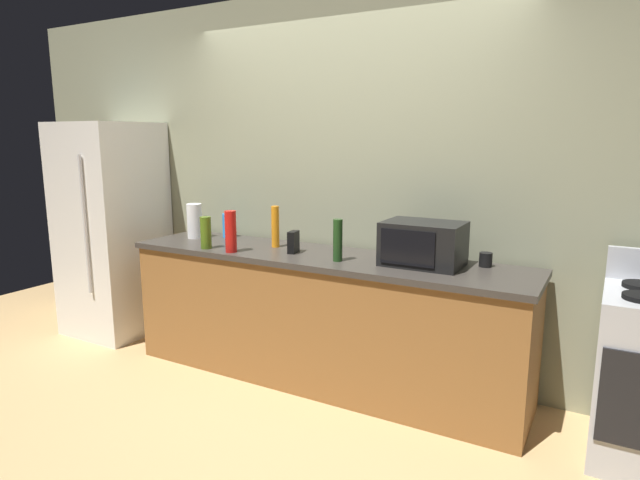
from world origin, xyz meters
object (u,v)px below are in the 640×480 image
object	(u,v)px
cordless_phone	(293,242)
bottle_spray_cleaner	(227,225)
paper_towel_roll	(195,221)
bottle_wine	(338,240)
bottle_hot_sauce	(231,232)
refrigerator	(112,229)
bottle_dish_soap	(275,227)
bottle_olive_oil	(206,233)
microwave	(423,244)
mug_black	(486,260)

from	to	relation	value
cordless_phone	bottle_spray_cleaner	bearing A→B (deg)	151.90
paper_towel_roll	bottle_wine	world-z (taller)	same
cordless_phone	bottle_wine	distance (m)	0.39
paper_towel_roll	bottle_hot_sauce	xyz separation A→B (m)	(0.58, -0.28, 0.01)
refrigerator	cordless_phone	distance (m)	1.87
bottle_dish_soap	bottle_olive_oil	world-z (taller)	bottle_dish_soap
bottle_wine	refrigerator	bearing A→B (deg)	177.12
microwave	bottle_spray_cleaner	world-z (taller)	microwave
refrigerator	paper_towel_roll	world-z (taller)	refrigerator
refrigerator	bottle_wine	xyz separation A→B (m)	(2.24, -0.11, 0.14)
bottle_olive_oil	paper_towel_roll	bearing A→B (deg)	142.38
refrigerator	bottle_hot_sauce	distance (m)	1.50
refrigerator	bottle_wine	world-z (taller)	refrigerator
microwave	bottle_olive_oil	distance (m)	1.53
bottle_spray_cleaner	bottle_hot_sauce	xyz separation A→B (m)	(0.38, -0.43, 0.05)
bottle_dish_soap	mug_black	distance (m)	1.46
cordless_phone	bottle_spray_cleaner	world-z (taller)	bottle_spray_cleaner
paper_towel_roll	mug_black	distance (m)	2.21
cordless_phone	bottle_hot_sauce	bearing A→B (deg)	-164.93
bottle_wine	bottle_hot_sauce	distance (m)	0.78
bottle_spray_cleaner	mug_black	size ratio (longest dim) A/B	2.16
mug_black	refrigerator	bearing A→B (deg)	-176.39
microwave	cordless_phone	size ratio (longest dim) A/B	3.20
bottle_spray_cleaner	mug_black	distance (m)	2.00
bottle_wine	paper_towel_roll	bearing A→B (deg)	173.10
bottle_spray_cleaner	bottle_wine	size ratio (longest dim) A/B	0.70
microwave	bottle_wine	distance (m)	0.53
refrigerator	bottle_olive_oil	size ratio (longest dim) A/B	7.91
cordless_phone	microwave	bearing A→B (deg)	-5.32
bottle_dish_soap	mug_black	bearing A→B (deg)	5.17
bottle_spray_cleaner	bottle_dish_soap	xyz separation A→B (m)	(0.55, -0.13, 0.05)
microwave	bottle_wine	xyz separation A→B (m)	(-0.51, -0.16, 0.00)
cordless_phone	bottle_wine	world-z (taller)	bottle_wine
microwave	bottle_dish_soap	xyz separation A→B (m)	(-1.10, 0.02, 0.01)
paper_towel_roll	bottle_dish_soap	size ratio (longest dim) A/B	0.91
bottle_spray_cleaner	bottle_olive_oil	size ratio (longest dim) A/B	0.83
microwave	paper_towel_roll	world-z (taller)	same
refrigerator	paper_towel_roll	xyz separation A→B (m)	(0.89, 0.05, 0.13)
refrigerator	cordless_phone	bearing A→B (deg)	-1.21
mug_black	bottle_spray_cleaner	bearing A→B (deg)	179.97
microwave	cordless_phone	xyz separation A→B (m)	(-0.89, -0.09, -0.06)
bottle_spray_cleaner	bottle_dish_soap	world-z (taller)	bottle_dish_soap
refrigerator	paper_towel_roll	size ratio (longest dim) A/B	6.67
bottle_spray_cleaner	bottle_hot_sauce	size ratio (longest dim) A/B	0.66
microwave	mug_black	distance (m)	0.39
bottle_wine	bottle_hot_sauce	xyz separation A→B (m)	(-0.77, -0.12, 0.01)
refrigerator	bottle_hot_sauce	world-z (taller)	refrigerator
refrigerator	bottle_spray_cleaner	bearing A→B (deg)	10.13
bottle_hot_sauce	mug_black	size ratio (longest dim) A/B	3.28
bottle_wine	bottle_dish_soap	bearing A→B (deg)	163.49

